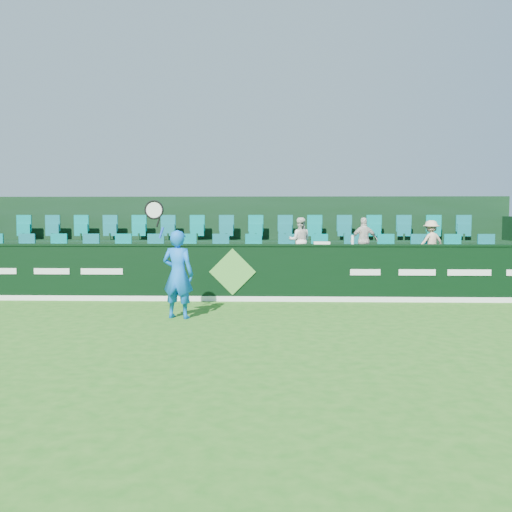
{
  "coord_description": "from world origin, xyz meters",
  "views": [
    {
      "loc": [
        0.98,
        -9.39,
        2.0
      ],
      "look_at": [
        0.59,
        2.8,
        1.15
      ],
      "focal_mm": 40.0,
      "sensor_mm": 36.0,
      "label": 1
    }
  ],
  "objects_px": {
    "tennis_player": "(178,273)",
    "spectator_middle": "(364,241)",
    "spectator_left": "(300,241)",
    "spectator_right": "(431,242)",
    "drinks_bottle": "(353,240)",
    "towel": "(322,243)"
  },
  "relations": [
    {
      "from": "spectator_left",
      "to": "towel",
      "type": "bearing_deg",
      "value": 114.75
    },
    {
      "from": "tennis_player",
      "to": "drinks_bottle",
      "type": "xyz_separation_m",
      "value": [
        3.73,
        2.34,
        0.57
      ]
    },
    {
      "from": "spectator_right",
      "to": "towel",
      "type": "height_order",
      "value": "spectator_right"
    },
    {
      "from": "tennis_player",
      "to": "drinks_bottle",
      "type": "distance_m",
      "value": 4.44
    },
    {
      "from": "spectator_left",
      "to": "spectator_middle",
      "type": "bearing_deg",
      "value": -177.75
    },
    {
      "from": "towel",
      "to": "drinks_bottle",
      "type": "relative_size",
      "value": 1.83
    },
    {
      "from": "tennis_player",
      "to": "spectator_right",
      "type": "bearing_deg",
      "value": 30.56
    },
    {
      "from": "spectator_left",
      "to": "towel",
      "type": "height_order",
      "value": "spectator_left"
    },
    {
      "from": "spectator_middle",
      "to": "towel",
      "type": "relative_size",
      "value": 3.13
    },
    {
      "from": "spectator_left",
      "to": "spectator_middle",
      "type": "xyz_separation_m",
      "value": [
        1.63,
        0.0,
        0.0
      ]
    },
    {
      "from": "towel",
      "to": "spectator_right",
      "type": "bearing_deg",
      "value": 21.48
    },
    {
      "from": "tennis_player",
      "to": "spectator_left",
      "type": "relative_size",
      "value": 2.02
    },
    {
      "from": "towel",
      "to": "spectator_left",
      "type": "bearing_deg",
      "value": 112.51
    },
    {
      "from": "spectator_left",
      "to": "tennis_player",
      "type": "bearing_deg",
      "value": 55.9
    },
    {
      "from": "spectator_middle",
      "to": "spectator_right",
      "type": "relative_size",
      "value": 1.06
    },
    {
      "from": "spectator_left",
      "to": "drinks_bottle",
      "type": "distance_m",
      "value": 1.63
    },
    {
      "from": "spectator_left",
      "to": "spectator_right",
      "type": "height_order",
      "value": "spectator_left"
    },
    {
      "from": "spectator_left",
      "to": "spectator_right",
      "type": "relative_size",
      "value": 1.06
    },
    {
      "from": "spectator_middle",
      "to": "spectator_right",
      "type": "distance_m",
      "value": 1.68
    },
    {
      "from": "tennis_player",
      "to": "spectator_right",
      "type": "relative_size",
      "value": 2.15
    },
    {
      "from": "tennis_player",
      "to": "spectator_middle",
      "type": "distance_m",
      "value": 5.44
    },
    {
      "from": "spectator_right",
      "to": "towel",
      "type": "distance_m",
      "value": 3.06
    }
  ]
}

